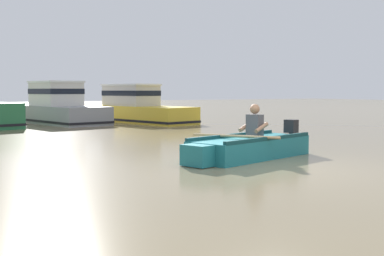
% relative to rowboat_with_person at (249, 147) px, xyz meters
% --- Properties ---
extents(ground_plane, '(120.00, 120.00, 0.00)m').
position_rel_rowboat_with_person_xyz_m(ground_plane, '(-0.54, -1.39, -0.25)').
color(ground_plane, '#7A6B4C').
extents(rowboat_with_person, '(3.68, 1.91, 1.19)m').
position_rel_rowboat_with_person_xyz_m(rowboat_with_person, '(0.00, 0.00, 0.00)').
color(rowboat_with_person, '#1E727A').
rests_on(rowboat_with_person, ground).
extents(moored_boat_grey, '(3.07, 5.81, 1.92)m').
position_rel_rowboat_with_person_xyz_m(moored_boat_grey, '(-0.03, 14.05, 0.45)').
color(moored_boat_grey, gray).
rests_on(moored_boat_grey, ground).
extents(moored_boat_yellow, '(3.21, 6.76, 1.79)m').
position_rel_rowboat_with_person_xyz_m(moored_boat_yellow, '(3.30, 13.04, 0.41)').
color(moored_boat_yellow, gold).
rests_on(moored_boat_yellow, ground).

